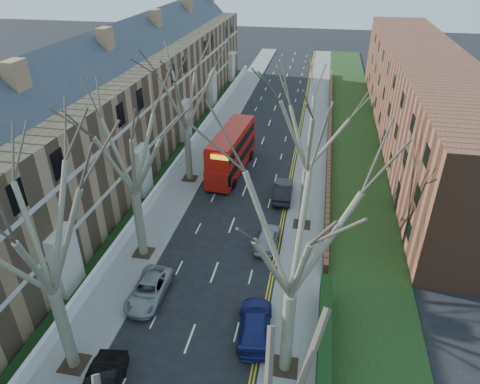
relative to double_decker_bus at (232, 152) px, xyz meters
The scene contains 16 objects.
pavement_left 9.59m from the double_decker_bus, 115.29° to the left, with size 3.00×102.00×0.12m, color slate.
pavement_right 11.83m from the double_decker_bus, 46.63° to the left, with size 3.00×102.00×0.12m, color slate.
terrace_left 12.14m from the double_decker_bus, behind, with size 9.70×78.00×13.60m.
flats_right 23.29m from the double_decker_bus, 32.65° to the left, with size 13.97×54.00×10.00m.
front_wall_left 5.87m from the double_decker_bus, behind, with size 0.30×78.00×1.00m.
grass_verge_right 15.23m from the double_decker_bus, 34.12° to the left, with size 6.00×102.00×0.06m.
tree_left_mid 25.90m from the double_decker_bus, 98.58° to the right, with size 10.50×10.50×14.71m.
tree_left_far 16.60m from the double_decker_bus, 104.29° to the right, with size 10.15×10.15×14.22m.
tree_left_dist 8.68m from the double_decker_bus, 145.63° to the right, with size 10.50×10.50×14.71m.
tree_right_mid 24.94m from the double_decker_bus, 71.13° to the right, with size 10.50×10.50×14.71m.
tree_right_far 13.52m from the double_decker_bus, 47.94° to the right, with size 10.15×10.15×14.22m.
double_decker_bus is the anchor object (origin of this frame).
car_left_far 18.87m from the double_decker_bus, 94.78° to the right, with size 2.12×4.59×1.28m, color gray.
car_right_near 21.19m from the double_decker_bus, 74.40° to the right, with size 1.95×4.80×1.39m, color navy.
car_right_mid 12.89m from the double_decker_bus, 65.79° to the right, with size 1.59×3.96×1.35m, color #909598.
car_right_far 7.26m from the double_decker_bus, 36.99° to the right, with size 1.61×4.61×1.52m, color black.
Camera 1 is at (6.22, -7.61, 20.10)m, focal length 32.00 mm.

